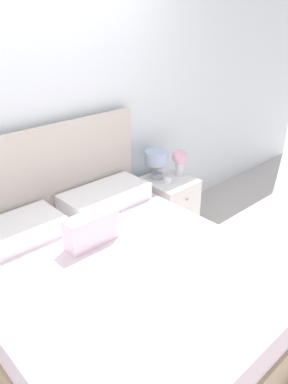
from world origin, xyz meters
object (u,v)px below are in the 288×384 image
Objects in this scene: bed at (117,290)px; nightstand at (168,205)px; teacup at (168,181)px; flower_vase at (180,159)px; table_lamp at (157,159)px.

bed is 3.54× the size of nightstand.
teacup is at bearing 28.21° from bed.
nightstand is at bearing 179.15° from flower_vase.
table_lamp reaches higher than nightstand.
bed reaches higher than flower_vase.
flower_vase is (0.21, -0.10, -0.03)m from table_lamp.
bed is 7.36× the size of flower_vase.
bed is 7.13× the size of table_lamp.
bed is at bearing -151.79° from teacup.
table_lamp is 1.03× the size of flower_vase.
nightstand is 0.32m from teacup.
bed is 16.81× the size of teacup.
teacup is at bearing -139.88° from nightstand.
flower_vase is (0.15, -0.00, 0.44)m from nightstand.
bed reaches higher than teacup.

